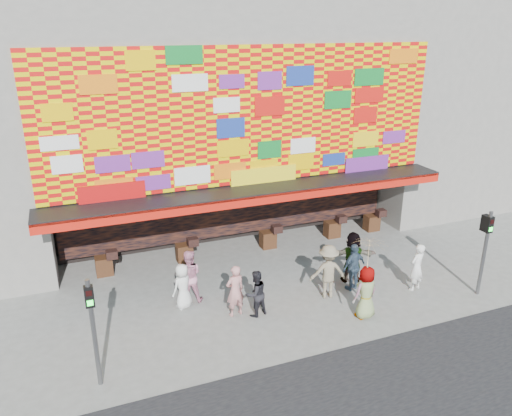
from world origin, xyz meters
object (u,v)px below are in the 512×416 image
(ped_h, at_px, (417,267))
(parasol, at_px, (369,254))
(ped_b, at_px, (235,291))
(ped_c, at_px, (256,293))
(ped_d, at_px, (328,271))
(ped_g, at_px, (366,292))
(ped_a, at_px, (183,286))
(ped_f, at_px, (352,257))
(signal_left, at_px, (93,321))
(ped_e, at_px, (354,267))
(signal_right, at_px, (486,244))
(ped_i, at_px, (189,276))

(ped_h, distance_m, parasol, 3.03)
(ped_b, distance_m, ped_h, 6.36)
(ped_c, height_order, ped_h, ped_h)
(ped_b, height_order, ped_h, ped_b)
(ped_d, height_order, ped_g, ped_d)
(ped_b, relative_size, ped_c, 1.12)
(ped_a, distance_m, ped_b, 1.76)
(ped_a, xyz_separation_m, ped_g, (5.14, -2.63, 0.10))
(ped_b, xyz_separation_m, ped_f, (4.59, 0.60, 0.08))
(ped_a, bearing_deg, signal_left, 16.51)
(ped_h, xyz_separation_m, parasol, (-2.59, -0.85, 1.33))
(ped_d, xyz_separation_m, ped_e, (1.07, 0.11, -0.09))
(ped_a, height_order, ped_c, ped_a)
(signal_right, relative_size, parasol, 1.57)
(signal_left, bearing_deg, ped_h, 5.67)
(ped_e, bearing_deg, ped_h, 144.39)
(signal_left, xyz_separation_m, ped_a, (2.87, 2.83, -1.09))
(signal_left, xyz_separation_m, ped_c, (4.88, 1.55, -1.10))
(ped_b, distance_m, ped_e, 4.32)
(ped_c, height_order, ped_d, ped_d)
(ped_c, bearing_deg, parasol, 141.51)
(ped_e, bearing_deg, ped_g, 56.40)
(ped_a, distance_m, ped_g, 5.77)
(ped_c, bearing_deg, ped_e, 169.41)
(ped_c, xyz_separation_m, ped_d, (2.65, 0.19, 0.17))
(signal_right, xyz_separation_m, ped_i, (-9.25, 3.15, -0.95))
(ped_a, xyz_separation_m, ped_i, (0.28, 0.33, 0.14))
(ped_g, relative_size, ped_h, 1.02)
(signal_right, distance_m, ped_f, 4.36)
(ped_g, bearing_deg, ped_e, -117.72)
(signal_right, distance_m, ped_b, 8.37)
(ped_f, bearing_deg, signal_left, 35.23)
(ped_d, bearing_deg, ped_c, 16.45)
(signal_left, height_order, ped_a, signal_left)
(signal_right, xyz_separation_m, ped_h, (-1.80, 1.05, -1.01))
(signal_left, distance_m, ped_i, 4.56)
(ped_c, relative_size, ped_h, 0.90)
(ped_g, bearing_deg, parasol, 126.98)
(ped_f, height_order, ped_h, ped_f)
(signal_left, relative_size, signal_right, 1.00)
(ped_g, bearing_deg, ped_i, -39.29)
(ped_c, distance_m, ped_d, 2.66)
(ped_f, relative_size, ped_g, 1.08)
(ped_b, xyz_separation_m, ped_g, (3.72, -1.59, 0.01))
(ped_i, bearing_deg, ped_a, 62.32)
(ped_f, height_order, ped_i, ped_f)
(signal_right, distance_m, ped_e, 4.35)
(signal_right, height_order, ped_c, signal_right)
(ped_b, distance_m, ped_i, 1.77)
(ped_h, bearing_deg, ped_g, 0.48)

